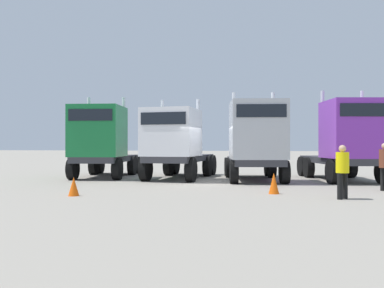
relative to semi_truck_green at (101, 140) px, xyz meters
The scene contains 8 objects.
ground 6.24m from the semi_truck_green, ahead, with size 200.00×200.00×0.00m, color gray.
semi_truck_green is the anchor object (origin of this frame).
semi_truck_white 3.92m from the semi_truck_green, ahead, with size 2.82×6.07×4.01m.
semi_truck_silver 7.86m from the semi_truck_green, ahead, with size 3.46×5.97×4.26m.
semi_truck_purple 12.01m from the semi_truck_green, ahead, with size 3.70×6.25×4.28m.
visitor_in_hivis 12.37m from the semi_truck_green, 28.97° to the right, with size 0.56×0.56×1.69m.
traffic_cone_near 10.14m from the semi_truck_green, 30.00° to the right, with size 0.36×0.36×0.73m, color #F2590C.
traffic_cone_mid 7.45m from the semi_truck_green, 72.69° to the right, with size 0.36×0.36×0.63m, color #F2590C.
Camera 1 is at (2.90, -18.33, 1.69)m, focal length 37.87 mm.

